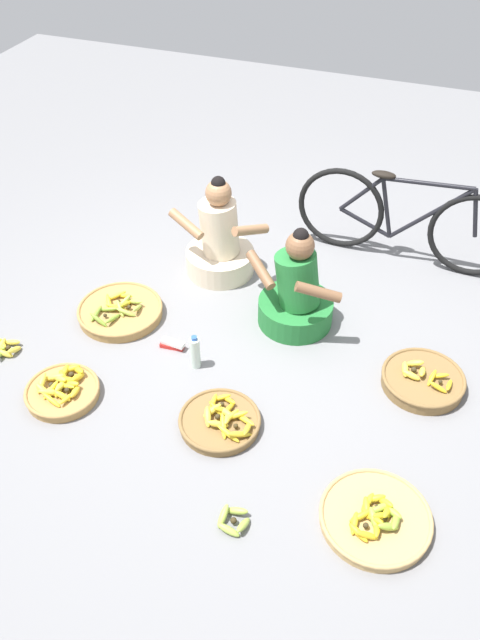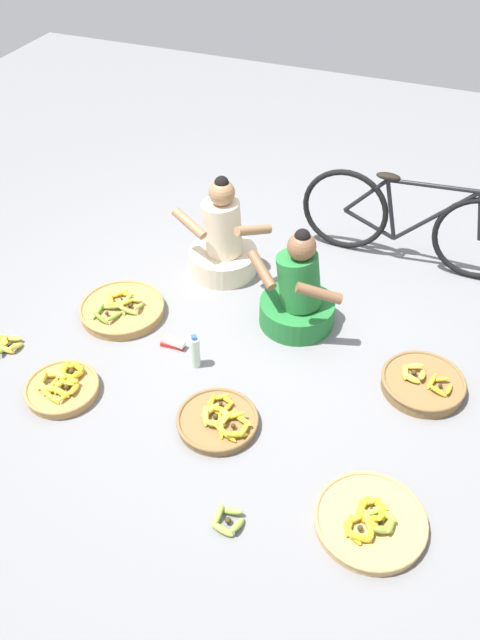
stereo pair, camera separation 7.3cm
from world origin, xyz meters
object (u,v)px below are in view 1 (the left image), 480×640
Objects in this scene: bicycle_leaning at (406,220)px; banana_basket_front_left at (423,380)px; vendor_woman_front at (296,294)px; loose_bananas_back_right at (233,520)px; banana_basket_near_vendor at (62,390)px; banana_basket_near_bicycle at (221,421)px; banana_basket_back_left at (120,311)px; banana_basket_back_center at (375,518)px; vendor_woman_behind at (220,243)px; water_bottle at (195,352)px; packet_carton_stack at (172,344)px.

bicycle_leaning reaches higher than banana_basket_front_left.
loose_bananas_back_right is at bearing -84.56° from vendor_woman_front.
banana_basket_near_vendor reaches higher than loose_bananas_back_right.
banana_basket_back_left is (-1.03, 0.69, 0.00)m from banana_basket_near_bicycle.
banana_basket_back_left is 2.26m from banana_basket_back_center.
banana_basket_back_center is at bearing -26.49° from banana_basket_back_left.
vendor_woman_front is 1.31× the size of banana_basket_back_center.
banana_basket_front_left is at bearing -18.59° from vendor_woman_front.
vendor_woman_behind is 1.42m from bicycle_leaning.
bicycle_leaning is (0.56, 1.00, 0.11)m from vendor_woman_front.
banana_basket_near_bicycle is 1.92× the size of water_bottle.
water_bottle is at bearing 151.07° from banana_basket_back_center.
banana_basket_back_center is 3.52× the size of loose_bananas_back_right.
loose_bananas_back_right is 0.65× the size of water_bottle.
bicycle_leaning is at bearing 51.82° from banana_basket_near_vendor.
vendor_woman_front is 1.08m from banana_basket_near_bicycle.
banana_basket_near_vendor is (-1.15, -1.17, -0.20)m from vendor_woman_front.
bicycle_leaning is at bearing 38.35° from banana_basket_back_left.
packet_carton_stack is (-0.85, 1.10, -0.00)m from loose_bananas_back_right.
banana_basket_near_bicycle is at bearing -108.83° from bicycle_leaning.
bicycle_leaning is 2.90× the size of banana_basket_back_center.
banana_basket_near_vendor is 1.81× the size of water_bottle.
vendor_woman_behind is 2.21m from loose_bananas_back_right.
banana_basket_back_left is at bearing 158.44° from water_bottle.
banana_basket_back_center is 1.52m from water_bottle.
loose_bananas_back_right is (-0.78, -1.33, -0.02)m from banana_basket_front_left.
banana_basket_front_left reaches higher than banana_basket_near_vendor.
bicycle_leaning is 3.68× the size of banana_basket_near_vendor.
vendor_woman_behind is 0.91m from banana_basket_back_left.
banana_basket_near_bicycle is 1.31m from banana_basket_front_left.
banana_basket_front_left is at bearing 59.68° from loose_bananas_back_right.
packet_carton_stack is (-0.69, -0.54, -0.21)m from vendor_woman_front.
vendor_woman_front is 4.45× the size of packet_carton_stack.
packet_carton_stack is at bearing -89.00° from vendor_woman_behind.
vendor_woman_front is 0.45× the size of bicycle_leaning.
vendor_woman_front is at bearing -119.11° from bicycle_leaning.
water_bottle reaches higher than banana_basket_front_left.
bicycle_leaning is 2.24m from banana_basket_back_left.
vendor_woman_front is 1.15m from bicycle_leaning.
banana_basket_front_left is at bearing 1.51° from banana_basket_back_left.
banana_basket_back_center is (0.85, -1.38, -0.20)m from vendor_woman_front.
vendor_woman_behind is at bearing 157.26° from banana_basket_front_left.
banana_basket_back_center is at bearing -83.13° from bicycle_leaning.
banana_basket_near_bicycle is 0.82× the size of banana_basket_back_left.
banana_basket_back_left is 1.84m from loose_bananas_back_right.
banana_basket_back_left reaches higher than packet_carton_stack.
loose_bananas_back_right is at bearing -52.35° from packet_carton_stack.
vendor_woman_behind is 1.54× the size of banana_basket_front_left.
bicycle_leaning reaches higher than banana_basket_near_vendor.
loose_bananas_back_right is at bearing -57.48° from water_bottle.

